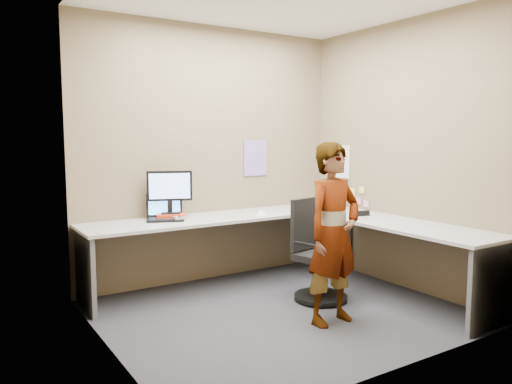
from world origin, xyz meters
TOP-DOWN VIEW (x-y plane):
  - ground at (0.00, 0.00)m, footprint 3.00×3.00m
  - wall_back at (0.00, 1.30)m, footprint 3.00×0.00m
  - wall_right at (1.50, 0.00)m, footprint 0.00×2.70m
  - wall_left at (-1.50, 0.00)m, footprint 0.00×2.70m
  - desk at (0.44, 0.39)m, footprint 2.98×2.58m
  - paper_ream at (-0.57, 1.09)m, footprint 0.33×0.29m
  - monitor at (-0.57, 1.10)m, footprint 0.43×0.20m
  - laptop at (-0.63, 1.09)m, footprint 0.43×0.39m
  - trackball_mouse at (-0.54, 0.93)m, footprint 0.12×0.08m
  - origami at (0.34, 0.84)m, footprint 0.10×0.10m
  - stapler at (1.16, 0.20)m, footprint 0.16×0.07m
  - flower at (1.11, 0.30)m, footprint 0.07×0.07m
  - calendar_purple at (0.55, 1.29)m, footprint 0.30×0.01m
  - calendar_white at (1.49, 0.90)m, footprint 0.01×0.28m
  - sticky_note_a at (1.49, 0.55)m, footprint 0.01×0.07m
  - sticky_note_b at (1.49, 0.60)m, footprint 0.01×0.07m
  - sticky_note_c at (1.49, 0.48)m, footprint 0.01×0.07m
  - sticky_note_d at (1.49, 0.70)m, footprint 0.01×0.07m
  - office_chair at (0.49, 0.11)m, footprint 0.53×0.51m
  - person at (0.23, -0.42)m, footprint 0.58×0.41m

SIDE VIEW (x-z plane):
  - ground at x=0.00m, z-range 0.00..0.00m
  - office_chair at x=0.49m, z-range -0.09..0.85m
  - desk at x=0.44m, z-range 0.22..0.95m
  - person at x=0.23m, z-range 0.00..1.50m
  - trackball_mouse at x=-0.54m, z-range 0.72..0.79m
  - stapler at x=1.16m, z-range 0.73..0.78m
  - paper_ream at x=-0.57m, z-range 0.73..0.79m
  - origami at x=0.34m, z-range 0.73..0.79m
  - laptop at x=-0.63m, z-range 0.67..0.92m
  - sticky_note_c at x=1.49m, z-range 0.76..0.84m
  - sticky_note_b at x=1.49m, z-range 0.78..0.86m
  - flower at x=1.11m, z-range 0.77..0.98m
  - sticky_note_d at x=1.49m, z-range 0.88..0.96m
  - sticky_note_a at x=1.49m, z-range 0.91..0.99m
  - monitor at x=-0.57m, z-range 0.82..1.24m
  - calendar_white at x=1.49m, z-range 1.06..1.44m
  - calendar_purple at x=0.55m, z-range 1.10..1.50m
  - wall_back at x=0.00m, z-range -0.15..2.85m
  - wall_right at x=1.50m, z-range 0.00..2.70m
  - wall_left at x=-1.50m, z-range 0.00..2.70m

